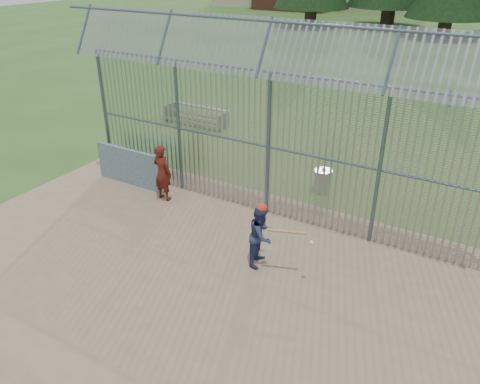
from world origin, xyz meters
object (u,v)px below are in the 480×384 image
Objects in this scene: trash_can at (323,181)px; dugout_wall at (129,167)px; bleacher at (196,115)px; onlooker at (162,173)px; batter at (261,235)px.

dugout_wall is at bearing -154.88° from trash_can.
dugout_wall is 6.17m from bleacher.
dugout_wall is 1.45× the size of onlooker.
bleacher is (-3.23, 6.22, -0.47)m from onlooker.
batter is 4.29m from trash_can.
onlooker is 4.89m from trash_can.
onlooker is 2.11× the size of trash_can.
bleacher is at bearing -57.56° from onlooker.
onlooker is (1.58, -0.27, 0.26)m from dugout_wall.
onlooker is (-4.05, 1.41, 0.11)m from batter.
trash_can is 0.27× the size of bleacher.
bleacher is (-7.17, 3.36, 0.03)m from trash_can.
batter reaches higher than bleacher.
batter is (5.63, -1.68, 0.15)m from dugout_wall.
dugout_wall is 5.88m from batter.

